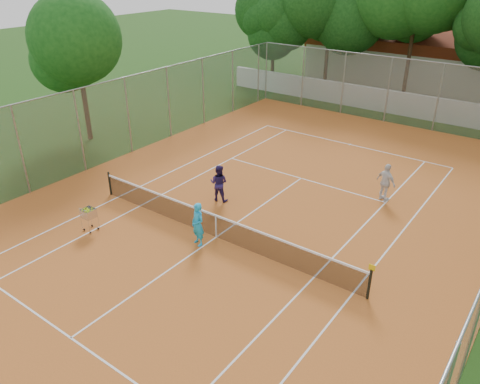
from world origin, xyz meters
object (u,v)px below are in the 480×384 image
Objects in this scene: tennis_net at (216,226)px; clubhouse at (417,54)px; player_near at (198,224)px; ball_hopper at (89,219)px; player_far_left at (219,183)px; player_far_right at (386,182)px.

tennis_net is 0.72× the size of clubhouse.
ball_hopper is (-3.95, -1.71, -0.32)m from player_near.
player_near is 3.49m from player_far_left.
ball_hopper is at bearing 70.17° from player_far_right.
clubhouse reaches higher than tennis_net.
tennis_net is 7.67m from player_far_right.
clubhouse is at bearing -53.02° from player_far_right.
player_far_right reaches higher than player_near.
player_far_left is 5.42m from ball_hopper.
clubhouse is 9.93× the size of player_near.
tennis_net is 7.14× the size of player_far_right.
player_near is at bearing -107.75° from tennis_net.
tennis_net is 7.19× the size of player_near.
player_far_right is at bearing -160.72° from player_far_left.
clubhouse reaches higher than player_far_left.
clubhouse is (-2.00, 29.00, 1.69)m from tennis_net.
player_far_left is 7.07m from player_far_right.
clubhouse is 29.82m from player_near.
player_near reaches higher than tennis_net.
tennis_net is 29.12m from clubhouse.
tennis_net is at bearing 89.62° from player_near.
clubhouse is 31.56m from ball_hopper.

